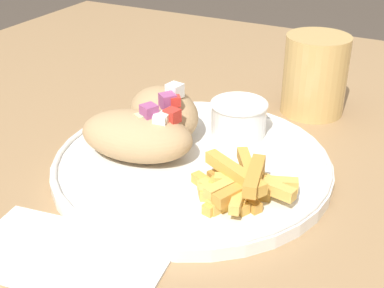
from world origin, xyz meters
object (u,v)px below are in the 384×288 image
at_px(fries_pile, 240,187).
at_px(pita_sandwich_near, 137,135).
at_px(water_glass, 314,78).
at_px(pita_sandwich_far, 164,113).
at_px(sauce_ramekin, 239,116).
at_px(plate, 192,164).

bearing_deg(fries_pile, pita_sandwich_near, 169.44).
bearing_deg(fries_pile, water_glass, 90.75).
xyz_separation_m(pita_sandwich_near, pita_sandwich_far, (0.00, 0.06, 0.00)).
height_order(pita_sandwich_near, fries_pile, pita_sandwich_near).
bearing_deg(sauce_ramekin, pita_sandwich_far, -149.82).
bearing_deg(plate, fries_pile, -30.51).
bearing_deg(pita_sandwich_far, plate, 3.43).
xyz_separation_m(plate, sauce_ramekin, (0.02, 0.08, 0.03)).
xyz_separation_m(pita_sandwich_far, water_glass, (0.13, 0.18, 0.00)).
bearing_deg(pita_sandwich_far, sauce_ramekin, 67.21).
distance_m(pita_sandwich_far, fries_pile, 0.15).
distance_m(pita_sandwich_far, sauce_ramekin, 0.09).
relative_size(plate, sauce_ramekin, 4.45).
bearing_deg(pita_sandwich_near, water_glass, 54.61).
distance_m(sauce_ramekin, water_glass, 0.14).
height_order(plate, pita_sandwich_near, pita_sandwich_near).
distance_m(plate, water_glass, 0.23).
bearing_deg(plate, pita_sandwich_near, -161.20).
bearing_deg(sauce_ramekin, fries_pile, -66.37).
relative_size(plate, pita_sandwich_near, 2.24).
distance_m(pita_sandwich_near, sauce_ramekin, 0.13).
bearing_deg(sauce_ramekin, water_glass, 69.00).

